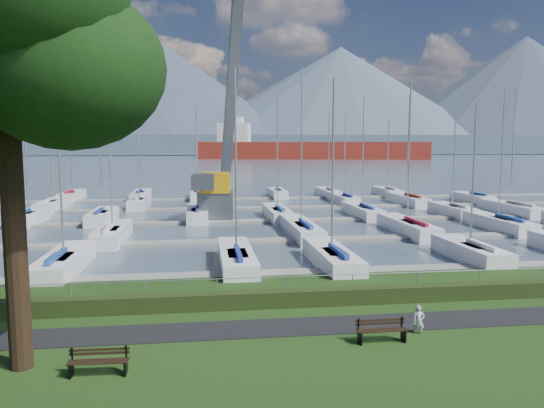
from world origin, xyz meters
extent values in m
cube|color=black|center=(0.00, -3.00, 0.01)|extent=(160.00, 2.00, 0.04)
cube|color=#475969|center=(0.00, 260.00, -0.40)|extent=(800.00, 540.00, 0.20)
cube|color=#212F11|center=(0.00, -0.40, 0.35)|extent=(80.00, 0.70, 0.70)
cylinder|color=#9B9EA3|center=(0.00, 0.00, 1.20)|extent=(80.00, 0.04, 0.04)
cube|color=#495B6B|center=(0.00, 330.00, 6.00)|extent=(900.00, 80.00, 12.00)
cone|color=#3A4355|center=(-80.00, 400.00, 57.50)|extent=(340.00, 340.00, 115.00)
cone|color=#485869|center=(110.00, 410.00, 42.50)|extent=(300.00, 300.00, 85.00)
cone|color=#3B4556|center=(280.00, 420.00, 50.00)|extent=(320.00, 320.00, 100.00)
cube|color=slate|center=(0.00, 6.00, -0.22)|extent=(90.00, 1.60, 0.25)
cube|color=gray|center=(0.00, 16.00, -0.22)|extent=(90.00, 1.60, 0.25)
cube|color=gray|center=(0.00, 26.00, -0.22)|extent=(90.00, 1.60, 0.25)
cube|color=slate|center=(0.00, 36.00, -0.22)|extent=(90.00, 1.60, 0.25)
cube|color=slate|center=(0.00, 46.00, -0.22)|extent=(90.00, 1.60, 0.25)
cube|color=black|center=(-8.54, -6.37, 0.23)|extent=(0.07, 0.40, 0.45)
cube|color=black|center=(-8.53, -6.19, 0.65)|extent=(0.05, 0.05, 0.40)
cube|color=black|center=(-6.94, -6.42, 0.23)|extent=(0.07, 0.40, 0.45)
cube|color=black|center=(-6.93, -6.24, 0.65)|extent=(0.05, 0.05, 0.40)
cube|color=black|center=(-7.74, -6.55, 0.45)|extent=(1.80, 0.16, 0.04)
cube|color=black|center=(-7.74, -6.40, 0.45)|extent=(1.80, 0.16, 0.04)
cube|color=black|center=(-7.73, -6.25, 0.45)|extent=(1.80, 0.16, 0.04)
cube|color=black|center=(-7.73, -6.20, 0.62)|extent=(1.80, 0.10, 0.08)
cube|color=black|center=(-7.73, -6.20, 0.74)|extent=(1.80, 0.10, 0.08)
cube|color=black|center=(0.83, -4.95, 0.23)|extent=(0.06, 0.40, 0.45)
cube|color=black|center=(0.83, -4.77, 0.65)|extent=(0.05, 0.05, 0.40)
cube|color=black|center=(2.43, -4.93, 0.23)|extent=(0.06, 0.40, 0.45)
cube|color=black|center=(2.43, -4.75, 0.65)|extent=(0.05, 0.05, 0.40)
cube|color=black|center=(1.63, -5.09, 0.45)|extent=(1.80, 0.12, 0.04)
cube|color=black|center=(1.63, -4.94, 0.45)|extent=(1.80, 0.12, 0.04)
cube|color=black|center=(1.63, -4.79, 0.45)|extent=(1.80, 0.12, 0.04)
cube|color=black|center=(1.63, -4.74, 0.62)|extent=(1.80, 0.06, 0.08)
cube|color=black|center=(1.63, -4.74, 0.74)|extent=(1.80, 0.06, 0.08)
imported|color=#AFAFB6|center=(3.28, -4.25, 0.60)|extent=(0.47, 0.34, 1.20)
cylinder|color=black|center=(-10.23, -5.47, 4.44)|extent=(0.70, 0.70, 8.89)
sphere|color=black|center=(-8.33, -5.94, 9.13)|extent=(5.61, 5.61, 5.61)
cube|color=#575B5E|center=(-3.22, 27.77, 1.20)|extent=(3.42, 3.42, 2.60)
cube|color=#D69A0C|center=(-3.22, 27.77, 3.30)|extent=(2.84, 3.58, 1.80)
cube|color=slate|center=(-1.42, 32.27, 12.30)|extent=(2.14, 11.26, 19.89)
cube|color=#525559|center=(-4.42, 25.77, 3.50)|extent=(2.15, 2.34, 1.40)
cube|color=maroon|center=(46.53, 218.44, 2.50)|extent=(105.25, 38.15, 10.00)
cube|color=silver|center=(10.94, 225.62, 10.00)|extent=(16.49, 16.49, 12.00)
cube|color=silver|center=(10.94, 225.62, 17.00)|extent=(9.42, 9.42, 4.00)
camera|label=1|loc=(-4.58, -22.23, 6.98)|focal=35.00mm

